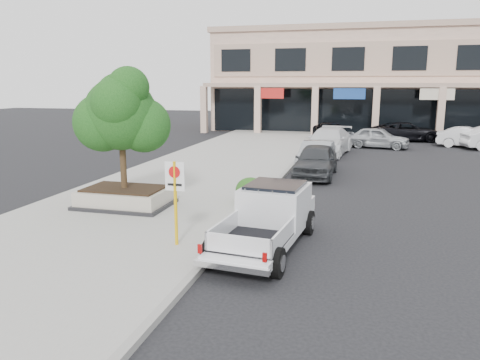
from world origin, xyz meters
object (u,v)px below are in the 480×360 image
no_parking_sign (175,192)px  lot_car_d (407,132)px  planter (125,197)px  curb_car_c (328,142)px  pickup_truck (265,220)px  planter_tree (126,114)px  curb_car_b (316,156)px  curb_car_d (330,133)px  curb_car_a (316,161)px  lot_car_a (378,138)px  lot_car_b (469,137)px

no_parking_sign → lot_car_d: 28.51m
planter → curb_car_c: 16.40m
no_parking_sign → pickup_truck: 2.54m
curb_car_c → planter_tree: bearing=-103.4°
planter_tree → curb_car_b: bearing=59.6°
curb_car_c → no_parking_sign: bearing=-90.3°
planter_tree → lot_car_d: (11.26, 23.85, -2.67)m
no_parking_sign → curb_car_c: (2.64, 18.59, -0.80)m
pickup_truck → lot_car_d: pickup_truck is taller
curb_car_c → curb_car_d: size_ratio=1.05×
planter → pickup_truck: pickup_truck is taller
curb_car_a → curb_car_b: curb_car_a is taller
lot_car_a → lot_car_b: (6.26, 1.96, -0.02)m
pickup_truck → curb_car_a: bearing=94.0°
planter → no_parking_sign: (3.36, -3.34, 1.16)m
planter → curb_car_d: size_ratio=0.58×
curb_car_b → pickup_truck: bearing=-88.4°
planter → lot_car_d: (11.40, 24.00, 0.27)m
curb_car_c → lot_car_d: size_ratio=1.08×
planter_tree → pickup_truck: size_ratio=0.76×
lot_car_a → lot_car_d: size_ratio=0.81×
planter → lot_car_b: 26.20m
planter_tree → curb_car_a: bearing=53.1°
pickup_truck → lot_car_a: 22.18m
curb_car_b → planter_tree: bearing=-118.2°
planter_tree → lot_car_d: planter_tree is taller
no_parking_sign → lot_car_b: 27.35m
curb_car_a → no_parking_sign: bearing=-101.9°
lot_car_d → curb_car_a: bearing=151.6°
no_parking_sign → lot_car_d: (8.04, 27.34, -0.89)m
pickup_truck → curb_car_a: (0.30, 10.59, -0.04)m
no_parking_sign → lot_car_a: no_parking_sign is taller
curb_car_d → pickup_truck: bearing=-97.2°
lot_car_a → lot_car_d: lot_car_d is taller
curb_car_d → lot_car_b: bearing=-7.8°
curb_car_b → lot_car_d: 15.24m
pickup_truck → lot_car_b: size_ratio=1.22×
curb_car_b → lot_car_d: bearing=70.7°
no_parking_sign → lot_car_a: 23.33m
curb_car_a → lot_car_d: 16.96m
lot_car_b → lot_car_d: (-3.97, 2.78, 0.03)m
curb_car_a → lot_car_b: bearing=55.8°
curb_car_c → lot_car_b: 11.11m
pickup_truck → lot_car_d: 27.26m
planter → lot_car_a: size_ratio=0.74×
curb_car_a → curb_car_b: size_ratio=1.04×
planter → curb_car_b: (5.80, 9.82, 0.26)m
curb_car_c → lot_car_d: bearing=66.1°
lot_car_a → lot_car_b: 6.56m
curb_car_c → lot_car_d: 10.28m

